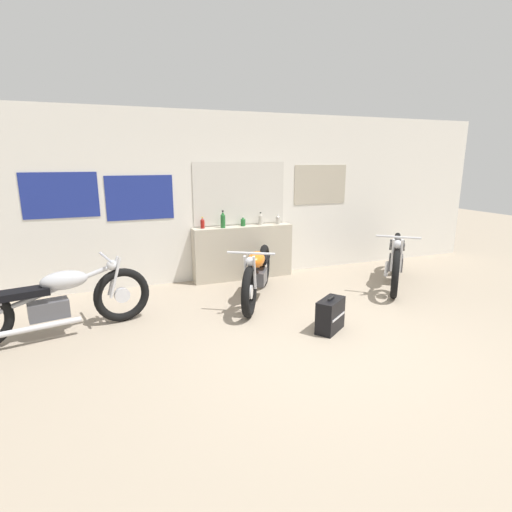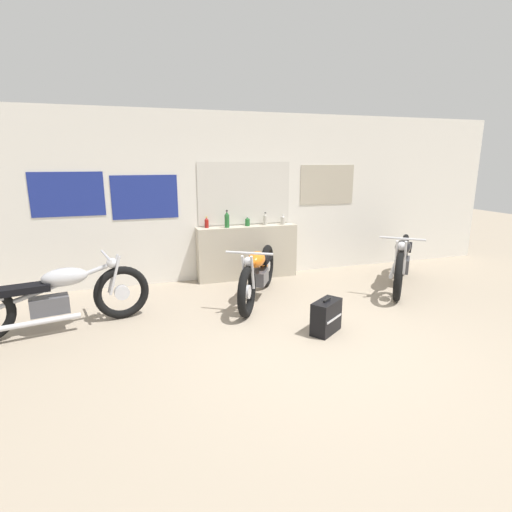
% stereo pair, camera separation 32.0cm
% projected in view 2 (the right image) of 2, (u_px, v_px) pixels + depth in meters
% --- Properties ---
extents(ground_plane, '(24.00, 24.00, 0.00)m').
position_uv_depth(ground_plane, '(327.00, 349.00, 4.37)').
color(ground_plane, gray).
extents(wall_back, '(10.00, 0.07, 2.80)m').
position_uv_depth(wall_back, '(246.00, 197.00, 6.88)').
color(wall_back, silver).
rests_on(wall_back, ground_plane).
extents(sill_counter, '(1.74, 0.28, 0.92)m').
position_uv_depth(sill_counter, '(247.00, 252.00, 6.93)').
color(sill_counter, '#B7AD99').
rests_on(sill_counter, ground_plane).
extents(bottle_leftmost, '(0.07, 0.07, 0.19)m').
position_uv_depth(bottle_leftmost, '(207.00, 223.00, 6.63)').
color(bottle_leftmost, maroon).
rests_on(bottle_leftmost, sill_counter).
extents(bottle_left_center, '(0.08, 0.08, 0.29)m').
position_uv_depth(bottle_left_center, '(227.00, 220.00, 6.65)').
color(bottle_left_center, '#23662D').
rests_on(bottle_left_center, sill_counter).
extents(bottle_center, '(0.08, 0.08, 0.16)m').
position_uv_depth(bottle_center, '(247.00, 222.00, 6.82)').
color(bottle_center, '#23662D').
rests_on(bottle_center, sill_counter).
extents(bottle_right_center, '(0.07, 0.07, 0.22)m').
position_uv_depth(bottle_right_center, '(265.00, 219.00, 6.93)').
color(bottle_right_center, '#B7B2A8').
rests_on(bottle_right_center, sill_counter).
extents(bottle_rightmost, '(0.08, 0.08, 0.18)m').
position_uv_depth(bottle_rightmost, '(283.00, 220.00, 6.99)').
color(bottle_rightmost, '#B7B2A8').
rests_on(bottle_rightmost, sill_counter).
extents(motorcycle_black, '(1.55, 1.78, 0.92)m').
position_uv_depth(motorcycle_black, '(402.00, 260.00, 6.48)').
color(motorcycle_black, black).
rests_on(motorcycle_black, ground_plane).
extents(motorcycle_orange, '(1.13, 1.82, 0.85)m').
position_uv_depth(motorcycle_orange, '(258.00, 273.00, 5.85)').
color(motorcycle_orange, black).
rests_on(motorcycle_orange, ground_plane).
extents(motorcycle_silver, '(2.20, 0.74, 0.87)m').
position_uv_depth(motorcycle_silver, '(56.00, 297.00, 4.78)').
color(motorcycle_silver, black).
rests_on(motorcycle_silver, ground_plane).
extents(hard_case_black, '(0.47, 0.41, 0.42)m').
position_uv_depth(hard_case_black, '(326.00, 317.00, 4.76)').
color(hard_case_black, black).
rests_on(hard_case_black, ground_plane).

